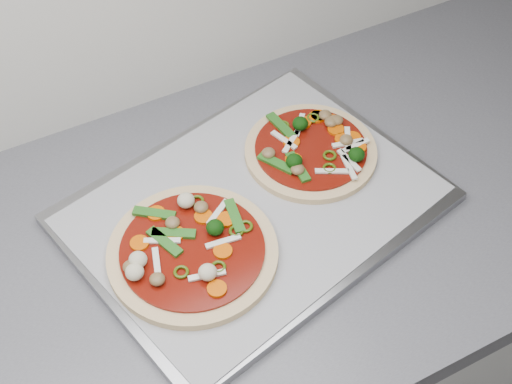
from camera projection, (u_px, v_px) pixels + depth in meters
name	position (u px, v px, depth m)	size (l,w,h in m)	color
baking_tray	(254.00, 208.00, 1.00)	(0.49, 0.36, 0.02)	gray
parchment	(254.00, 204.00, 0.99)	(0.47, 0.34, 0.00)	#A5A4A9
pizza_left	(191.00, 251.00, 0.93)	(0.30, 0.30, 0.04)	#DEB680
pizza_right	(312.00, 149.00, 1.05)	(0.21, 0.21, 0.03)	#DEB680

